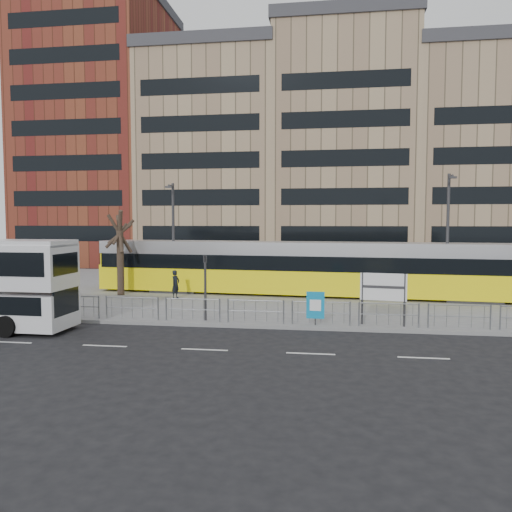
# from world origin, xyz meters

# --- Properties ---
(ground) EXTENTS (120.00, 120.00, 0.00)m
(ground) POSITION_xyz_m (0.00, 0.00, 0.00)
(ground) COLOR black
(ground) RESTS_ON ground
(plaza) EXTENTS (64.00, 24.00, 0.15)m
(plaza) POSITION_xyz_m (0.00, 12.00, 0.07)
(plaza) COLOR slate
(plaza) RESTS_ON ground
(kerb) EXTENTS (64.00, 0.25, 0.17)m
(kerb) POSITION_xyz_m (0.00, 0.05, 0.07)
(kerb) COLOR gray
(kerb) RESTS_ON ground
(building_row) EXTENTS (70.40, 18.40, 31.20)m
(building_row) POSITION_xyz_m (1.55, 34.27, 12.91)
(building_row) COLOR brown
(building_row) RESTS_ON ground
(pedestrian_barrier) EXTENTS (32.07, 0.07, 1.10)m
(pedestrian_barrier) POSITION_xyz_m (2.00, 0.50, 0.98)
(pedestrian_barrier) COLOR gray
(pedestrian_barrier) RESTS_ON plaza
(road_markings) EXTENTS (62.00, 0.12, 0.01)m
(road_markings) POSITION_xyz_m (1.00, -4.00, 0.01)
(road_markings) COLOR white
(road_markings) RESTS_ON ground
(tram) EXTENTS (28.93, 5.08, 3.39)m
(tram) POSITION_xyz_m (1.81, 9.56, 1.85)
(tram) COLOR #FFEC0D
(tram) RESTS_ON plaza
(station_sign) EXTENTS (2.05, 0.39, 2.37)m
(station_sign) POSITION_xyz_m (5.08, 0.80, 1.79)
(station_sign) COLOR #2D2D30
(station_sign) RESTS_ON plaza
(ad_panel) EXTENTS (0.82, 0.09, 1.53)m
(ad_panel) POSITION_xyz_m (2.05, 0.40, 1.04)
(ad_panel) COLOR #2D2D30
(ad_panel) RESTS_ON plaza
(pedestrian) EXTENTS (0.60, 0.73, 1.72)m
(pedestrian) POSITION_xyz_m (-6.61, 7.10, 1.01)
(pedestrian) COLOR black
(pedestrian) RESTS_ON plaza
(traffic_light_west) EXTENTS (0.19, 0.22, 3.10)m
(traffic_light_west) POSITION_xyz_m (-3.15, 0.74, 2.12)
(traffic_light_west) COLOR #2D2D30
(traffic_light_west) RESTS_ON plaza
(lamp_post_west) EXTENTS (0.45, 1.04, 7.20)m
(lamp_post_west) POSITION_xyz_m (-7.56, 9.70, 4.12)
(lamp_post_west) COLOR #2D2D30
(lamp_post_west) RESTS_ON plaza
(lamp_post_east) EXTENTS (0.45, 1.04, 7.52)m
(lamp_post_east) POSITION_xyz_m (9.62, 8.83, 4.28)
(lamp_post_east) COLOR #2D2D30
(lamp_post_east) RESTS_ON plaza
(bare_tree) EXTENTS (4.69, 4.69, 7.63)m
(bare_tree) POSITION_xyz_m (-10.53, 8.00, 5.64)
(bare_tree) COLOR black
(bare_tree) RESTS_ON plaza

